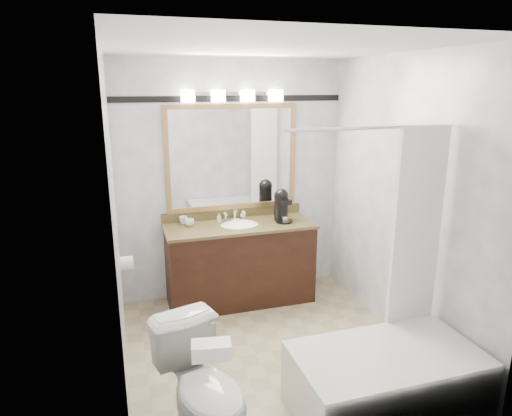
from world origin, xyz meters
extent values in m
cube|color=tan|center=(0.00, 0.00, -0.01)|extent=(2.40, 2.60, 0.01)
cube|color=white|center=(0.00, 0.00, 2.50)|extent=(2.40, 2.60, 0.01)
cube|color=white|center=(0.00, 1.30, 1.25)|extent=(2.40, 0.01, 2.50)
cube|color=white|center=(0.00, -1.30, 1.25)|extent=(2.40, 0.01, 2.50)
cube|color=white|center=(-1.20, 0.00, 1.25)|extent=(0.01, 2.60, 2.50)
cube|color=white|center=(1.20, 0.00, 1.25)|extent=(0.01, 2.60, 2.50)
cube|color=black|center=(0.00, 1.01, 0.41)|extent=(1.50, 0.55, 0.82)
cube|color=olive|center=(0.00, 1.01, 0.83)|extent=(1.53, 0.58, 0.03)
cube|color=olive|center=(0.00, 1.29, 0.90)|extent=(1.53, 0.03, 0.10)
ellipsoid|color=white|center=(0.00, 1.01, 0.82)|extent=(0.44, 0.34, 0.14)
cube|color=#B0844F|center=(0.00, 1.28, 2.02)|extent=(1.40, 0.04, 0.05)
cube|color=#B0844F|center=(0.00, 1.28, 0.97)|extent=(1.40, 0.04, 0.05)
cube|color=#B0844F|center=(-0.68, 1.28, 1.50)|extent=(0.05, 0.04, 1.00)
cube|color=#B0844F|center=(0.68, 1.28, 1.50)|extent=(0.05, 0.04, 1.00)
cube|color=white|center=(0.00, 1.29, 1.50)|extent=(1.30, 0.01, 1.00)
cube|color=silver|center=(0.00, 1.27, 2.15)|extent=(0.90, 0.05, 0.03)
cube|color=white|center=(-0.45, 1.22, 2.13)|extent=(0.12, 0.12, 0.12)
cube|color=white|center=(-0.15, 1.22, 2.13)|extent=(0.12, 0.12, 0.12)
cube|color=white|center=(0.15, 1.22, 2.13)|extent=(0.12, 0.12, 0.12)
cube|color=white|center=(0.45, 1.22, 2.13)|extent=(0.12, 0.12, 0.12)
cube|color=black|center=(0.00, 1.29, 2.10)|extent=(2.40, 0.01, 0.06)
cube|color=white|center=(0.53, -0.92, 0.23)|extent=(1.30, 0.72, 0.45)
cylinder|color=silver|center=(0.53, -0.54, 1.95)|extent=(1.30, 0.02, 0.02)
cube|color=white|center=(0.95, -0.55, 1.18)|extent=(0.40, 0.04, 1.55)
cylinder|color=white|center=(-1.14, 0.66, 0.70)|extent=(0.11, 0.12, 0.12)
imported|color=white|center=(-0.74, -0.86, 0.39)|extent=(0.63, 0.86, 0.79)
cube|color=white|center=(-0.74, -1.12, 0.83)|extent=(0.23, 0.15, 0.09)
cylinder|color=black|center=(0.47, 0.96, 0.86)|extent=(0.18, 0.18, 0.02)
cylinder|color=black|center=(0.45, 1.02, 0.99)|extent=(0.15, 0.15, 0.26)
sphere|color=black|center=(0.45, 1.02, 1.12)|extent=(0.15, 0.15, 0.15)
cube|color=black|center=(0.47, 0.94, 1.07)|extent=(0.12, 0.12, 0.05)
cylinder|color=silver|center=(0.47, 0.94, 0.89)|extent=(0.06, 0.06, 0.06)
imported|color=white|center=(-0.50, 1.12, 0.89)|extent=(0.11, 0.11, 0.07)
imported|color=white|center=(-0.55, 1.22, 0.89)|extent=(0.09, 0.09, 0.08)
imported|color=white|center=(-0.18, 1.16, 0.90)|extent=(0.05, 0.05, 0.09)
imported|color=white|center=(0.10, 1.23, 0.89)|extent=(0.06, 0.06, 0.08)
cube|color=beige|center=(-0.01, 1.13, 0.86)|extent=(0.09, 0.07, 0.02)
camera|label=1|loc=(-1.16, -3.30, 2.23)|focal=32.00mm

